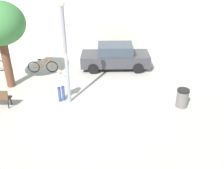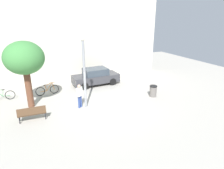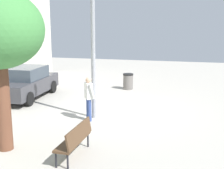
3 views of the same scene
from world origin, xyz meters
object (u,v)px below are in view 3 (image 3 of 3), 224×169
park_bench (76,138)px  parked_car_charcoal (26,83)px  lamppost (93,50)px  person_by_lamppost (89,96)px  trash_bin (128,81)px

park_bench → parked_car_charcoal: size_ratio=0.37×
lamppost → person_by_lamppost: 1.72m
lamppost → person_by_lamppost: bearing=171.1°
lamppost → parked_car_charcoal: size_ratio=1.11×
park_bench → trash_bin: bearing=3.1°
park_bench → parked_car_charcoal: bearing=41.5°
person_by_lamppost → parked_car_charcoal: (2.47, 4.17, -0.19)m
lamppost → person_by_lamppost: (-0.39, 0.06, -1.67)m
parked_car_charcoal → park_bench: bearing=-138.5°
park_bench → trash_bin: (8.83, 0.48, -0.10)m
lamppost → trash_bin: lamppost is taller
parked_car_charcoal → trash_bin: size_ratio=4.86×
person_by_lamppost → parked_car_charcoal: size_ratio=0.39×
lamppost → park_bench: lamppost is taller
lamppost → trash_bin: bearing=-1.9°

